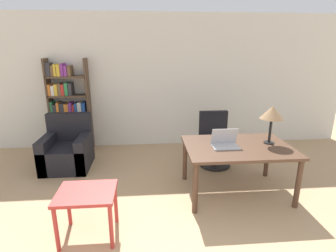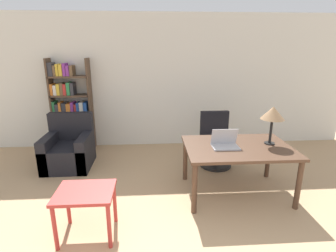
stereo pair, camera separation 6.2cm
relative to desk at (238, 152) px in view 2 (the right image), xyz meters
name	(u,v)px [view 2 (the right image)]	position (x,y,z in m)	size (l,w,h in m)	color
wall_back	(160,82)	(-1.00, 2.12, 0.71)	(8.00, 0.06, 2.70)	silver
desk	(238,152)	(0.00, 0.00, 0.00)	(1.47, 1.02, 0.72)	#4C3323
laptop	(225,143)	(-0.19, -0.01, 0.14)	(0.36, 0.25, 0.25)	#B2B2B7
table_lamp	(273,114)	(0.48, 0.07, 0.52)	(0.32, 0.32, 0.54)	black
office_chair	(215,142)	(-0.06, 0.99, -0.22)	(0.56, 0.56, 0.95)	black
side_table_blue	(85,198)	(-1.93, -0.78, -0.17)	(0.62, 0.51, 0.55)	#B2332D
armchair	(69,150)	(-2.66, 1.08, -0.34)	(0.77, 0.80, 0.91)	black
bookshelf	(70,110)	(-2.83, 1.93, 0.20)	(0.78, 0.28, 1.84)	#4C3828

